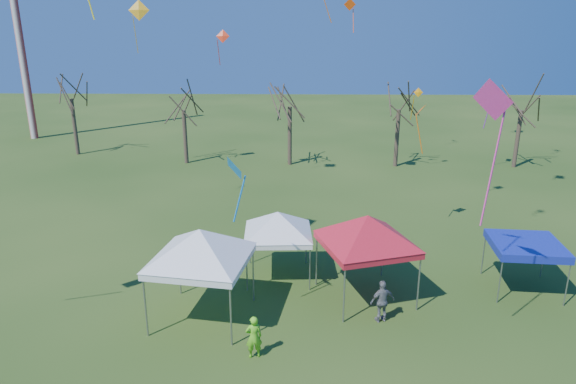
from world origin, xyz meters
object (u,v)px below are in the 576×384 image
tent_white_west (200,236)px  tent_white_mid (278,216)px  tree_2 (290,85)px  person_green (254,337)px  tree_1 (182,91)px  tent_blue (526,246)px  person_grey (382,301)px  tent_red (368,221)px  tree_4 (524,89)px  tree_0 (69,78)px  tree_3 (400,89)px  radio_mast (14,5)px

tent_white_west → tent_white_mid: (2.67, 3.47, -0.53)m
tree_2 → person_green: 25.97m
tree_1 → tent_blue: bearing=-48.2°
tent_blue → person_grey: bearing=-157.0°
tent_red → person_grey: 3.10m
person_grey → tree_4: bearing=-140.5°
tree_0 → tree_4: 36.36m
tree_3 → tree_4: (9.32, -0.04, -0.02)m
tree_1 → tent_red: size_ratio=1.70×
tent_red → person_green: 6.37m
tree_4 → tent_white_west: bearing=-132.2°
tree_1 → tent_blue: size_ratio=2.58×
radio_mast → person_grey: 45.59m
tree_0 → radio_mast: bearing=137.2°
tree_2 → tree_1: bearing=178.2°
tree_4 → tent_red: (-14.22, -20.88, -2.75)m
person_grey → person_green: bearing=7.5°
tree_0 → tree_4: (36.20, -3.38, -0.43)m
tent_red → tent_white_west: bearing=-164.8°
tree_1 → tent_white_west: tree_1 is taller
tree_3 → tent_blue: tree_3 is taller
tree_1 → tent_white_mid: 21.64m
tent_white_west → person_green: bearing=-48.7°
tent_white_mid → tree_0: bearing=129.3°
tree_4 → person_grey: 27.06m
person_grey → tree_0: bearing=-68.6°
tent_red → tree_3: bearing=76.8°
tree_2 → person_green: tree_2 is taller
tree_2 → tree_3: (8.40, -0.33, -0.21)m
radio_mast → tent_blue: radio_mast is taller
radio_mast → tree_0: size_ratio=2.96×
radio_mast → tent_white_west: (22.88, -32.58, -9.15)m
radio_mast → tree_0: radio_mast is taller
tree_1 → tree_4: (26.12, -0.65, 0.27)m
tree_3 → tent_white_west: bearing=-116.3°
tent_white_west → person_grey: tent_white_west is taller
tree_4 → tent_white_mid: (-17.81, -19.11, -3.25)m
radio_mast → tree_3: size_ratio=3.16×
tent_white_mid → person_green: tent_white_mid is taller
tree_1 → person_grey: size_ratio=4.54×
tree_2 → tree_0: bearing=170.8°
tree_0 → tent_red: (21.98, -24.26, -3.18)m
tree_2 → tent_white_mid: tree_2 is taller
tree_0 → person_green: size_ratio=5.55×
tent_white_mid → tent_red: bearing=-26.2°
tree_0 → tree_2: 18.72m
tent_white_mid → person_grey: 5.73m
tree_0 → tent_red: size_ratio=1.90×
tree_3 → tree_1: bearing=177.9°
tent_white_west → tree_2: bearing=83.2°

